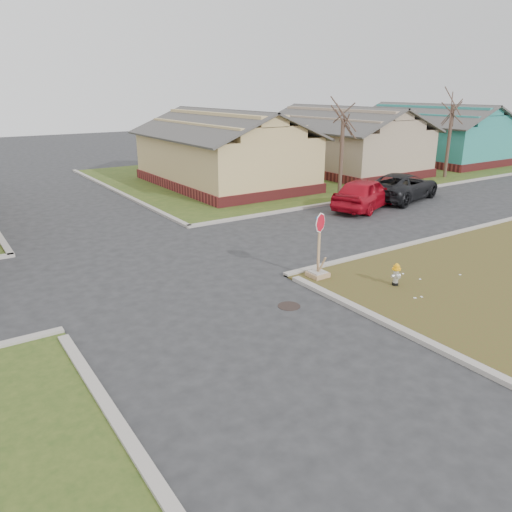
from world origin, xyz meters
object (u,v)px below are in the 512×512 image
stop_sign (318,263)px  red_sedan (365,193)px  fire_hydrant (396,273)px  dark_pickup (402,186)px

stop_sign → red_sedan: 10.37m
stop_sign → red_sedan: bearing=35.6°
fire_hydrant → red_sedan: size_ratio=0.15×
stop_sign → red_sedan: stop_sign is taller
stop_sign → dark_pickup: bearing=28.7°
dark_pickup → stop_sign: bearing=105.3°
fire_hydrant → red_sedan: 10.57m
stop_sign → dark_pickup: size_ratio=0.40×
fire_hydrant → stop_sign: 2.43m
stop_sign → red_sedan: (8.32, 6.17, 0.29)m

